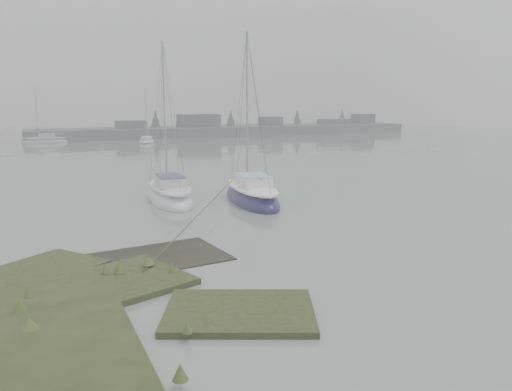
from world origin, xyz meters
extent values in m
plane|color=slate|center=(0.00, 30.00, 0.00)|extent=(160.00, 160.00, 0.00)
cube|color=#4C4F51|center=(26.00, 62.00, 0.60)|extent=(60.00, 8.00, 1.60)
cube|color=#424247|center=(10.00, 61.00, 1.40)|extent=(4.00, 3.00, 2.20)
cube|color=#424247|center=(20.00, 61.00, 1.80)|extent=(6.00, 3.00, 3.00)
cube|color=#424247|center=(32.00, 61.00, 1.55)|extent=(3.00, 3.00, 2.50)
cube|color=#424247|center=(44.00, 61.00, 1.30)|extent=(5.00, 3.00, 2.00)
cube|color=#424247|center=(50.00, 61.00, 1.70)|extent=(3.00, 3.00, 2.80)
cone|color=#384238|center=(14.00, 63.00, 2.20)|extent=(2.00, 2.00, 3.50)
cone|color=#384238|center=(26.00, 63.00, 2.20)|extent=(2.00, 2.00, 3.50)
cone|color=#384238|center=(38.00, 63.00, 2.20)|extent=(2.00, 2.00, 3.50)
cone|color=#384238|center=(47.00, 63.00, 2.20)|extent=(2.00, 2.00, 3.50)
ellipsoid|color=#14113E|center=(6.49, 12.00, 0.11)|extent=(3.04, 6.70, 1.57)
ellipsoid|color=white|center=(6.49, 12.00, 0.74)|extent=(2.50, 5.82, 0.44)
cube|color=white|center=(6.45, 11.73, 1.13)|extent=(1.69, 2.39, 0.46)
cube|color=#8BC0E2|center=(6.45, 11.73, 1.38)|extent=(1.57, 2.20, 0.07)
cylinder|color=#939399|center=(6.61, 12.82, 4.75)|extent=(0.10, 0.10, 7.39)
cylinder|color=#939399|center=(6.42, 11.54, 1.38)|extent=(0.46, 2.57, 0.08)
ellipsoid|color=white|center=(2.75, 13.95, 0.11)|extent=(2.54, 6.29, 1.49)
ellipsoid|color=silver|center=(2.75, 13.95, 0.70)|extent=(2.07, 5.47, 0.42)
cube|color=silver|center=(2.73, 13.69, 1.07)|extent=(1.49, 2.21, 0.44)
cube|color=#1E2250|center=(2.73, 13.69, 1.32)|extent=(1.39, 2.03, 0.07)
cylinder|color=#939399|center=(2.82, 14.73, 4.52)|extent=(0.10, 0.10, 7.02)
cylinder|color=#939399|center=(2.71, 13.51, 1.32)|extent=(0.29, 2.45, 0.08)
ellipsoid|color=#9EA3A7|center=(8.89, 46.44, 0.09)|extent=(3.29, 5.63, 1.30)
ellipsoid|color=silver|center=(8.89, 46.44, 0.61)|extent=(2.75, 4.86, 0.37)
cube|color=silver|center=(8.82, 46.22, 0.93)|extent=(1.65, 2.09, 0.38)
cube|color=silver|center=(8.82, 46.22, 1.15)|extent=(1.53, 1.92, 0.06)
cylinder|color=#939399|center=(9.09, 47.09, 3.93)|extent=(0.08, 0.08, 6.11)
cylinder|color=#939399|center=(8.77, 46.07, 1.15)|extent=(0.71, 2.06, 0.07)
ellipsoid|color=#A3A9AD|center=(-1.47, 57.09, 0.09)|extent=(5.46, 2.03, 1.31)
ellipsoid|color=white|center=(-1.47, 57.09, 0.61)|extent=(4.75, 1.65, 0.37)
cube|color=white|center=(-1.24, 57.10, 0.94)|extent=(1.90, 1.24, 0.38)
cube|color=silver|center=(-1.24, 57.10, 1.15)|extent=(1.74, 1.16, 0.06)
cylinder|color=#939399|center=(-2.16, 57.06, 3.95)|extent=(0.08, 0.08, 6.14)
cylinder|color=#939399|center=(-1.09, 57.11, 1.15)|extent=(2.15, 0.18, 0.07)
camera|label=1|loc=(-3.82, -10.73, 4.95)|focal=35.00mm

